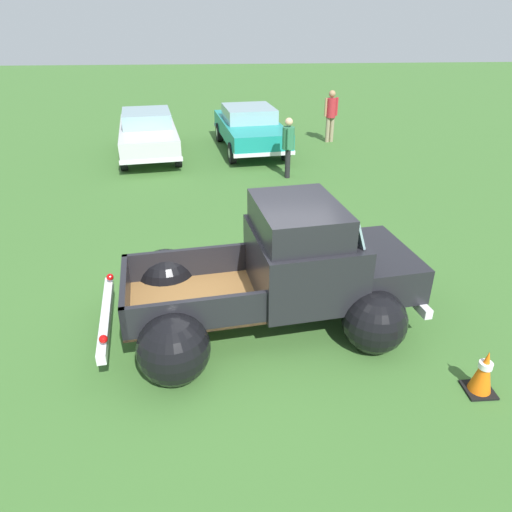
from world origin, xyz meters
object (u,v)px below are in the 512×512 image
Objects in this scene: show_car_0 at (148,132)px; show_car_1 at (250,127)px; spectator_0 at (288,144)px; lane_cone_0 at (484,372)px; spectator_1 at (331,113)px; vintage_pickup_truck at (285,277)px.

show_car_0 is 3.41m from show_car_1.
lane_cone_0 is at bearing -74.29° from spectator_0.
spectator_0 is 8.92m from lane_cone_0.
show_car_1 is 2.63× the size of spectator_1.
spectator_1 is at bearing 98.88° from show_car_1.
spectator_1 reaches higher than show_car_0.
show_car_1 is at bearing -89.73° from spectator_1.
spectator_1 is at bearing 69.77° from spectator_0.
lane_cone_0 is (5.55, -11.38, -0.47)m from show_car_0.
show_car_1 is 3.12m from spectator_1.
show_car_0 is at bearing -94.00° from spectator_1.
vintage_pickup_truck is 10.14m from show_car_1.
vintage_pickup_truck reaches higher than show_car_0.
spectator_1 reaches higher than lane_cone_0.
show_car_1 is 3.21m from spectator_0.
show_car_1 is at bearing 100.41° from lane_cone_0.
vintage_pickup_truck is 1.01× the size of show_car_1.
show_car_0 is 2.80× the size of spectator_0.
show_car_1 is (0.09, 10.14, 0.03)m from vintage_pickup_truck.
show_car_0 is 6.51m from spectator_1.
vintage_pickup_truck is 11.46m from spectator_1.
show_car_0 is at bearing 116.02° from lane_cone_0.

